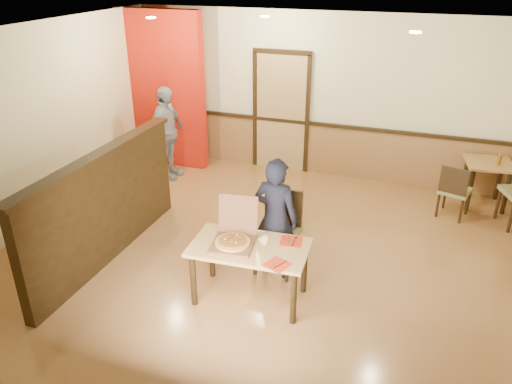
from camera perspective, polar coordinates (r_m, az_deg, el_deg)
floor at (r=6.25m, az=0.42°, el=-9.63°), size 7.00×7.00×0.00m
ceiling at (r=5.18m, az=0.53°, el=16.66°), size 7.00×7.00×0.00m
wall_back at (r=8.78m, az=8.10°, el=10.71°), size 7.00×0.00×7.00m
wall_left at (r=7.41m, az=-26.16°, el=5.59°), size 0.00×7.00×7.00m
wainscot_back at (r=9.04m, az=7.70°, el=4.83°), size 7.00×0.04×0.90m
chair_rail_back at (r=8.87m, az=7.85°, el=7.63°), size 7.00×0.06×0.06m
back_door at (r=9.02m, az=2.89°, el=9.02°), size 0.90×0.06×2.10m
booth_partition at (r=6.57m, az=-16.88°, el=-1.52°), size 0.20×3.10×1.44m
red_accent_panel at (r=9.34m, az=-10.60°, el=11.40°), size 1.60×0.20×2.78m
spot_a at (r=7.78m, az=-11.92°, el=18.92°), size 0.14×0.14×0.02m
spot_b at (r=7.79m, az=1.00°, el=19.43°), size 0.14×0.14×0.02m
spot_c at (r=6.40m, az=17.76°, el=17.01°), size 0.14×0.14×0.02m
main_table at (r=5.58m, az=-0.72°, el=-7.11°), size 1.34×0.82×0.70m
diner_chair at (r=6.17m, az=2.65°, el=-4.08°), size 0.52×0.52×1.02m
side_chair_left at (r=7.94m, az=21.73°, el=0.27°), size 0.51×0.51×0.84m
side_table at (r=8.51m, az=24.92°, el=2.04°), size 0.76×0.76×0.73m
diner at (r=5.94m, az=2.27°, el=-3.03°), size 0.60×0.43×1.53m
passerby at (r=8.80m, az=-10.18°, el=6.61°), size 0.46×0.98×1.63m
pizza_box at (r=5.54m, az=-2.57°, el=-5.36°), size 0.52×0.59×0.48m
pizza at (r=5.51m, az=-2.69°, el=-5.74°), size 0.41×0.41×0.03m
napkin_near at (r=5.21m, az=2.41°, el=-8.29°), size 0.30×0.30×0.01m
napkin_far at (r=5.61m, az=4.05°, el=-5.63°), size 0.27×0.27×0.01m
condiment at (r=8.36m, az=26.03°, el=3.34°), size 0.07×0.07×0.17m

